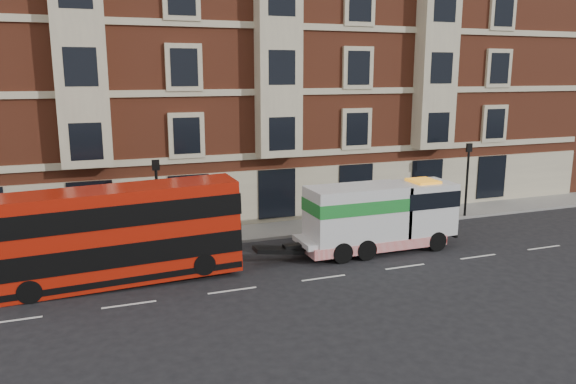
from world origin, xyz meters
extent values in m
plane|color=black|center=(0.00, 0.00, 0.00)|extent=(120.00, 120.00, 0.00)
cube|color=slate|center=(0.00, 7.50, 0.07)|extent=(90.00, 3.00, 0.15)
cube|color=brown|center=(0.50, 15.00, 9.00)|extent=(45.00, 12.00, 18.00)
cylinder|color=black|center=(-6.00, 6.20, 2.15)|extent=(0.14, 0.14, 4.00)
cube|color=black|center=(-6.00, 6.20, 4.25)|extent=(0.35, 0.15, 0.50)
cylinder|color=black|center=(12.00, 6.20, 2.15)|extent=(0.14, 0.14, 4.00)
cube|color=black|center=(12.00, 6.20, 4.25)|extent=(0.35, 0.15, 0.50)
cube|color=#AD1809|center=(-8.14, 2.48, 2.07)|extent=(9.86, 2.20, 3.87)
cube|color=black|center=(-8.14, 2.48, 1.50)|extent=(9.90, 2.26, 0.92)
cube|color=black|center=(-8.14, 2.48, 3.08)|extent=(9.90, 2.26, 0.88)
cylinder|color=black|center=(-11.48, 1.49, 0.46)|extent=(0.92, 0.28, 0.92)
cylinder|color=black|center=(-11.48, 3.48, 0.46)|extent=(0.92, 0.28, 0.92)
cylinder|color=black|center=(-4.79, 1.49, 0.72)|extent=(0.92, 0.28, 0.92)
cylinder|color=black|center=(-4.79, 3.48, 0.72)|extent=(0.92, 0.28, 0.92)
cube|color=silver|center=(3.86, 2.48, 0.84)|extent=(7.92, 2.03, 0.26)
cube|color=silver|center=(6.42, 2.48, 1.98)|extent=(2.82, 2.20, 2.55)
cube|color=silver|center=(2.81, 2.48, 2.03)|extent=(4.75, 2.20, 2.55)
cube|color=#1B7D2B|center=(2.81, 2.48, 2.47)|extent=(4.80, 2.24, 0.62)
cube|color=red|center=(3.69, 2.48, 0.53)|extent=(7.04, 2.26, 0.48)
cylinder|color=black|center=(6.68, 1.49, 0.48)|extent=(0.97, 0.31, 0.97)
cylinder|color=black|center=(6.68, 3.48, 0.48)|extent=(0.97, 0.31, 0.97)
cylinder|color=black|center=(2.81, 1.49, 0.48)|extent=(0.97, 0.35, 0.97)
cylinder|color=black|center=(2.81, 3.48, 0.48)|extent=(0.97, 0.35, 0.97)
cylinder|color=black|center=(1.57, 1.49, 0.48)|extent=(0.97, 0.35, 0.97)
cylinder|color=black|center=(1.57, 3.48, 0.48)|extent=(0.97, 0.35, 0.97)
imported|color=#1C2138|center=(-8.99, 7.80, 0.94)|extent=(0.60, 0.41, 1.59)
camera|label=1|loc=(-9.31, -20.57, 8.55)|focal=35.00mm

